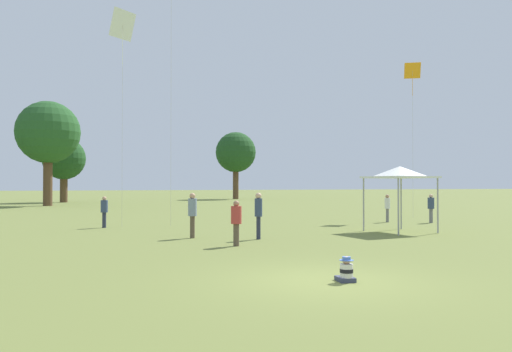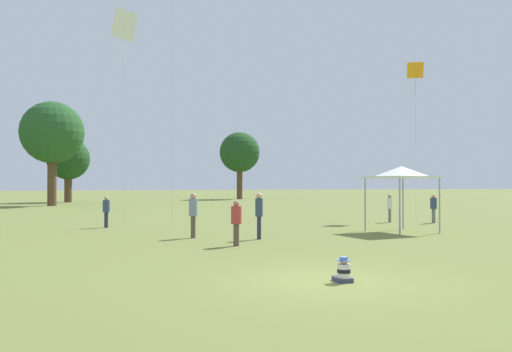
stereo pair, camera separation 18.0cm
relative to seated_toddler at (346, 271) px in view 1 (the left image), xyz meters
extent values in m
plane|color=olive|center=(-0.41, 0.25, -0.24)|extent=(300.00, 300.00, 0.00)
cube|color=#383D56|center=(0.00, 0.06, -0.19)|extent=(0.39, 0.47, 0.10)
cylinder|color=silver|center=(0.00, -0.02, 0.01)|extent=(0.30, 0.30, 0.30)
cylinder|color=black|center=(0.00, -0.02, 0.01)|extent=(0.32, 0.32, 0.08)
sphere|color=tan|center=(0.00, -0.02, 0.24)|extent=(0.18, 0.18, 0.18)
cylinder|color=#4C70B7|center=(0.00, -0.02, 0.24)|extent=(0.31, 0.31, 0.01)
cylinder|color=#4C70B7|center=(0.00, -0.02, 0.28)|extent=(0.19, 0.19, 0.08)
cylinder|color=slate|center=(9.76, 14.93, 0.14)|extent=(0.21, 0.21, 0.77)
cylinder|color=silver|center=(9.76, 14.93, 0.83)|extent=(0.38, 0.38, 0.61)
sphere|color=#A37556|center=(9.76, 14.93, 1.22)|extent=(0.21, 0.21, 0.21)
cylinder|color=brown|center=(-2.03, 9.76, 0.20)|extent=(0.19, 0.19, 0.89)
cylinder|color=gray|center=(-2.03, 9.76, 1.00)|extent=(0.35, 0.35, 0.70)
sphere|color=tan|center=(-2.03, 9.76, 1.45)|extent=(0.24, 0.24, 0.24)
cylinder|color=brown|center=(-0.91, 6.82, 0.15)|extent=(0.27, 0.27, 0.78)
cylinder|color=#B23833|center=(-0.91, 6.82, 0.85)|extent=(0.50, 0.50, 0.62)
sphere|color=#A37556|center=(-0.91, 6.82, 1.25)|extent=(0.21, 0.21, 0.21)
cylinder|color=#282D42|center=(0.41, 8.62, 0.21)|extent=(0.23, 0.23, 0.89)
cylinder|color=#334260|center=(0.41, 8.62, 1.01)|extent=(0.42, 0.42, 0.71)
sphere|color=#DBAD89|center=(0.41, 8.62, 1.47)|extent=(0.24, 0.24, 0.24)
cylinder|color=slate|center=(11.86, 13.87, 0.15)|extent=(0.22, 0.22, 0.78)
cylinder|color=#334260|center=(11.86, 13.87, 0.85)|extent=(0.41, 0.41, 0.62)
sphere|color=#DBAD89|center=(11.86, 13.87, 1.25)|extent=(0.21, 0.21, 0.21)
cylinder|color=#282D42|center=(-5.56, 15.54, 0.14)|extent=(0.19, 0.19, 0.76)
cylinder|color=#334260|center=(-5.56, 15.54, 0.82)|extent=(0.35, 0.35, 0.60)
sphere|color=tan|center=(-5.56, 15.54, 1.21)|extent=(0.21, 0.21, 0.21)
cube|color=white|center=(7.34, 9.71, 2.23)|extent=(2.97, 2.97, 0.08)
cone|color=white|center=(7.34, 9.71, 2.50)|extent=(2.82, 2.82, 0.45)
cylinder|color=#99999E|center=(6.01, 10.60, 0.98)|extent=(0.07, 0.07, 2.43)
cylinder|color=#99999E|center=(8.24, 11.05, 0.98)|extent=(0.07, 0.07, 2.43)
cylinder|color=#99999E|center=(6.45, 8.38, 0.98)|extent=(0.07, 0.07, 2.43)
cylinder|color=#99999E|center=(8.68, 8.82, 0.98)|extent=(0.07, 0.07, 2.43)
cube|color=orange|center=(13.02, 17.41, 9.09)|extent=(1.06, 0.78, 0.93)
cylinder|color=orange|center=(13.02, 17.41, 8.12)|extent=(0.02, 0.02, 1.25)
cylinder|color=#BCB7A8|center=(13.02, 17.41, 4.43)|extent=(0.01, 0.01, 9.33)
cylinder|color=#BCB7A8|center=(-2.27, 15.81, 8.98)|extent=(0.01, 0.01, 18.43)
cube|color=white|center=(-4.71, 16.05, 10.08)|extent=(1.37, 1.28, 1.38)
cylinder|color=white|center=(-4.71, 16.05, 8.74)|extent=(0.02, 0.02, 1.66)
cylinder|color=#BCB7A8|center=(-4.71, 16.05, 4.92)|extent=(0.01, 0.01, 10.31)
cylinder|color=brown|center=(-10.90, 51.00, 1.62)|extent=(0.84, 0.84, 3.71)
sphere|color=#1E471E|center=(-10.90, 51.00, 4.80)|extent=(4.84, 4.84, 4.84)
cylinder|color=brown|center=(-11.48, 41.97, 2.52)|extent=(0.86, 0.86, 5.51)
sphere|color=#235123|center=(-11.48, 41.97, 6.94)|extent=(6.06, 6.06, 6.06)
cylinder|color=brown|center=(10.93, 57.43, 2.26)|extent=(0.79, 0.79, 4.99)
sphere|color=#1E471E|center=(10.93, 57.43, 6.30)|extent=(5.60, 5.60, 5.60)
camera|label=1|loc=(-4.92, -10.20, 1.96)|focal=35.00mm
camera|label=2|loc=(-4.75, -10.25, 1.96)|focal=35.00mm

